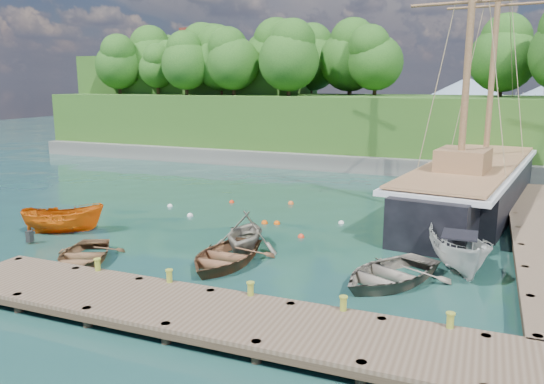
{
  "coord_description": "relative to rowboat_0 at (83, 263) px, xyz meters",
  "views": [
    {
      "loc": [
        8.55,
        -19.41,
        7.2
      ],
      "look_at": [
        -0.9,
        3.82,
        2.0
      ],
      "focal_mm": 35.0,
      "sensor_mm": 36.0,
      "label": 1
    }
  ],
  "objects": [
    {
      "name": "bollard_4",
      "position": [
        14.31,
        -1.8,
        0.0
      ],
      "size": [
        0.26,
        0.26,
        0.45
      ],
      "primitive_type": "cylinder",
      "color": "olive",
      "rests_on": "ground"
    },
    {
      "name": "rowboat_0",
      "position": [
        0.0,
        0.0,
        0.0
      ],
      "size": [
        4.32,
        4.87,
        0.83
      ],
      "primitive_type": "imported",
      "rotation": [
        0.0,
        0.0,
        0.44
      ],
      "color": "brown",
      "rests_on": "ground"
    },
    {
      "name": "dock_near",
      "position": [
        8.31,
        -3.2,
        0.43
      ],
      "size": [
        20.0,
        3.2,
        1.1
      ],
      "color": "brown",
      "rests_on": "ground"
    },
    {
      "name": "mooring_buoy_4",
      "position": [
        0.7,
        12.16,
        0.0
      ],
      "size": [
        0.3,
        0.3,
        0.3
      ],
      "primitive_type": "sphere",
      "color": "red",
      "rests_on": "ground"
    },
    {
      "name": "bollard_0",
      "position": [
        2.31,
        -1.8,
        0.0
      ],
      "size": [
        0.26,
        0.26,
        0.45
      ],
      "primitive_type": "cylinder",
      "color": "olive",
      "rests_on": "ground"
    },
    {
      "name": "distant_ridge",
      "position": [
        10.61,
        73.3,
        4.35
      ],
      "size": [
        117.0,
        40.0,
        10.0
      ],
      "color": "#728CA5",
      "rests_on": "ground"
    },
    {
      "name": "rowboat_2",
      "position": [
        5.42,
        1.99,
        0.0
      ],
      "size": [
        3.26,
        4.56,
        0.94
      ],
      "primitive_type": "imported",
      "rotation": [
        0.0,
        0.0,
        0.0
      ],
      "color": "brown",
      "rests_on": "ground"
    },
    {
      "name": "ground",
      "position": [
        6.31,
        3.3,
        0.0
      ],
      "size": [
        160.0,
        160.0,
        0.0
      ],
      "primitive_type": "plane",
      "color": "#1A3C2E",
      "rests_on": "ground"
    },
    {
      "name": "motorboat_orange",
      "position": [
        -3.96,
        3.16,
        0.0
      ],
      "size": [
        4.15,
        3.16,
        1.51
      ],
      "primitive_type": "imported",
      "rotation": [
        0.0,
        0.0,
        2.06
      ],
      "color": "#C85409",
      "rests_on": "ground"
    },
    {
      "name": "bollard_1",
      "position": [
        5.31,
        -1.8,
        0.0
      ],
      "size": [
        0.26,
        0.26,
        0.45
      ],
      "primitive_type": "cylinder",
      "color": "olive",
      "rests_on": "ground"
    },
    {
      "name": "bollard_3",
      "position": [
        11.31,
        -1.8,
        0.0
      ],
      "size": [
        0.26,
        0.26,
        0.45
      ],
      "primitive_type": "cylinder",
      "color": "olive",
      "rests_on": "ground"
    },
    {
      "name": "mooring_buoy_6",
      "position": [
        -2.21,
        9.83,
        0.0
      ],
      "size": [
        0.31,
        0.31,
        0.31
      ],
      "primitive_type": "sphere",
      "color": "white",
      "rests_on": "ground"
    },
    {
      "name": "bollard_2",
      "position": [
        8.31,
        -1.8,
        0.0
      ],
      "size": [
        0.26,
        0.26,
        0.45
      ],
      "primitive_type": "cylinder",
      "color": "olive",
      "rests_on": "ground"
    },
    {
      "name": "mooring_buoy_5",
      "position": [
        4.17,
        13.18,
        0.0
      ],
      "size": [
        0.35,
        0.35,
        0.35
      ],
      "primitive_type": "sphere",
      "color": "#D5571F",
      "rests_on": "ground"
    },
    {
      "name": "mooring_buoy_2",
      "position": [
        5.1,
        8.56,
        0.0
      ],
      "size": [
        0.33,
        0.33,
        0.33
      ],
      "primitive_type": "sphere",
      "color": "#D54D05",
      "rests_on": "ground"
    },
    {
      "name": "rowboat_1",
      "position": [
        5.41,
        4.0,
        0.0
      ],
      "size": [
        3.66,
        4.03,
        1.84
      ],
      "primitive_type": "imported",
      "rotation": [
        0.0,
        0.0,
        0.2
      ],
      "color": "slate",
      "rests_on": "ground"
    },
    {
      "name": "schooner",
      "position": [
        14.25,
        16.61,
        1.12
      ],
      "size": [
        7.93,
        27.41,
        20.14
      ],
      "rotation": [
        0.0,
        0.0,
        -0.15
      ],
      "color": "black",
      "rests_on": "ground"
    },
    {
      "name": "mooring_buoy_3",
      "position": [
        8.16,
        9.93,
        0.0
      ],
      "size": [
        0.3,
        0.3,
        0.3
      ],
      "primitive_type": "sphere",
      "color": "white",
      "rests_on": "ground"
    },
    {
      "name": "rowboat_3",
      "position": [
        11.91,
        2.47,
        0.0
      ],
      "size": [
        5.08,
        5.69,
        0.97
      ],
      "primitive_type": "imported",
      "rotation": [
        0.0,
        0.0,
        -0.46
      ],
      "color": "#6B6357",
      "rests_on": "ground"
    },
    {
      "name": "cabin_boat_white",
      "position": [
        14.17,
        4.9,
        0.0
      ],
      "size": [
        3.26,
        4.97,
        1.8
      ],
      "primitive_type": "imported",
      "rotation": [
        0.0,
        0.0,
        0.36
      ],
      "color": "silver",
      "rests_on": "ground"
    },
    {
      "name": "mooring_buoy_7",
      "position": [
        7.04,
        6.76,
        0.0
      ],
      "size": [
        0.31,
        0.31,
        0.31
      ],
      "primitive_type": "sphere",
      "color": "red",
      "rests_on": "ground"
    },
    {
      "name": "mooring_buoy_1",
      "position": [
        4.46,
        8.41,
        0.0
      ],
      "size": [
        0.33,
        0.33,
        0.33
      ],
      "primitive_type": "sphere",
      "color": "#D74F08",
      "rests_on": "ground"
    },
    {
      "name": "mooring_buoy_0",
      "position": [
        0.09,
        8.28,
        0.0
      ],
      "size": [
        0.34,
        0.34,
        0.34
      ],
      "primitive_type": "sphere",
      "color": "silver",
      "rests_on": "ground"
    },
    {
      "name": "headland",
      "position": [
        -6.57,
        34.66,
        5.54
      ],
      "size": [
        51.0,
        19.31,
        12.9
      ],
      "color": "#474744",
      "rests_on": "ground"
    }
  ]
}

